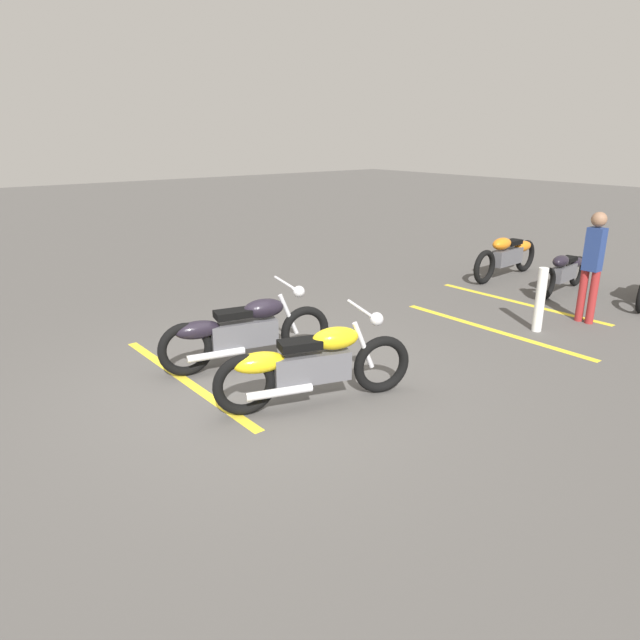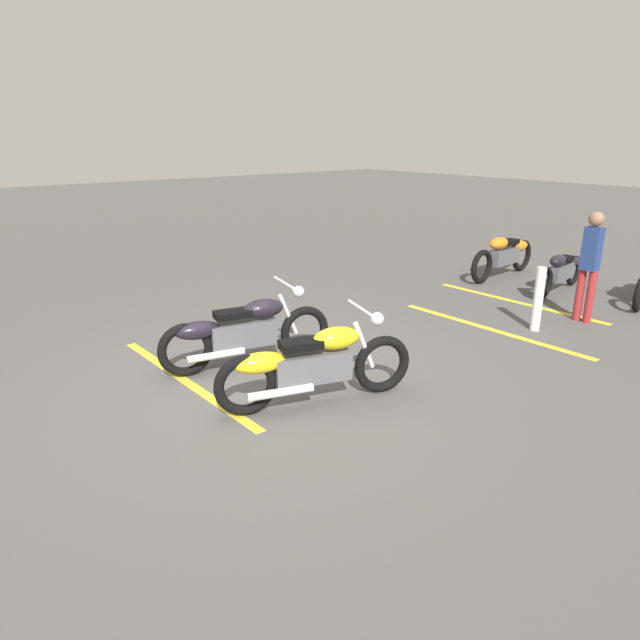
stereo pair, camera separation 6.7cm
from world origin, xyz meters
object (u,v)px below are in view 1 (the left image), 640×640
at_px(motorcycle_bright_foreground, 311,364).
at_px(motorcycle_row_left, 565,271).
at_px(bollard_post, 540,300).
at_px(bystander_near_row, 593,262).
at_px(motorcycle_dark_foreground, 243,331).
at_px(motorcycle_row_center, 508,255).

bearing_deg(motorcycle_bright_foreground, motorcycle_row_left, 24.66).
distance_m(motorcycle_row_left, bollard_post, 2.53).
relative_size(motorcycle_row_left, bystander_near_row, 1.12).
relative_size(bystander_near_row, bollard_post, 1.78).
relative_size(motorcycle_dark_foreground, motorcycle_row_left, 1.15).
xyz_separation_m(motorcycle_bright_foreground, motorcycle_row_center, (6.59, 2.08, -0.01)).
xyz_separation_m(motorcycle_bright_foreground, motorcycle_row_left, (6.42, 0.76, -0.07)).
xyz_separation_m(motorcycle_row_center, bystander_near_row, (-1.56, -2.47, 0.49)).
xyz_separation_m(motorcycle_dark_foreground, bystander_near_row, (5.05, -1.76, 0.49)).
bearing_deg(motorcycle_bright_foreground, bystander_near_row, 13.45).
distance_m(bystander_near_row, bollard_post, 1.09).
bearing_deg(motorcycle_row_center, motorcycle_dark_foreground, 1.84).
distance_m(motorcycle_bright_foreground, motorcycle_row_left, 6.47).
bearing_deg(bystander_near_row, bollard_post, -13.94).
relative_size(motorcycle_bright_foreground, motorcycle_row_center, 0.97).
bearing_deg(motorcycle_dark_foreground, bystander_near_row, -6.13).
bearing_deg(bollard_post, motorcycle_bright_foreground, 177.52).
distance_m(motorcycle_dark_foreground, bollard_post, 4.38).
distance_m(motorcycle_dark_foreground, bystander_near_row, 5.37).
xyz_separation_m(bystander_near_row, bollard_post, (-0.96, 0.22, -0.47)).
height_order(motorcycle_dark_foreground, bollard_post, motorcycle_dark_foreground).
distance_m(motorcycle_row_left, bystander_near_row, 1.89).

